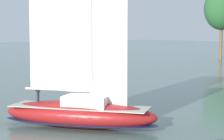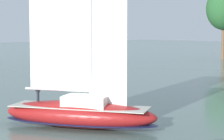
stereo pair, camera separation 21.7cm
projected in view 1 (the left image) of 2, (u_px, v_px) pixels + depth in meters
name	position (u px, v px, depth m)	size (l,w,h in m)	color
ground_plane	(80.00, 128.00, 30.68)	(400.00, 400.00, 0.00)	slate
tree_shore_center	(222.00, 9.00, 101.97)	(8.19, 8.19, 16.86)	brown
sailboat_main	(80.00, 111.00, 30.57)	(11.08, 8.89, 15.43)	maroon
channel_buoy	(105.00, 86.00, 47.41)	(1.15, 1.15, 2.08)	red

